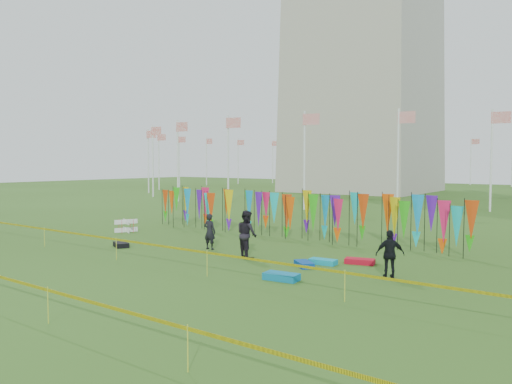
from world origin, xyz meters
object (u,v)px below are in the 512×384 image
Objects in this scene: person_left at (210,232)px; person_mid at (247,234)px; kite_bag_blue at (304,264)px; kite_bag_black at (121,245)px; kite_bag_turquoise at (281,277)px; box_kite at (126,226)px; kite_bag_teal at (323,262)px; kite_bag_red at (360,261)px; person_right at (390,254)px.

person_left is 2.60m from person_mid.
kite_bag_black reaches higher than kite_bag_blue.
person_left reaches higher than kite_bag_turquoise.
kite_bag_teal is at bearing -4.96° from box_kite.
kite_bag_black is 0.89× the size of kite_bag_teal.
kite_bag_black is (-10.43, -2.99, 0.00)m from kite_bag_red.
kite_bag_turquoise is 1.26× the size of kite_bag_black.
kite_bag_red is at bearing 38.88° from kite_bag_teal.
kite_bag_blue is (5.29, -0.68, -0.70)m from person_left.
box_kite is at bearing 14.71° from person_mid.
kite_bag_blue is at bearing -30.22° from person_right.
kite_bag_turquoise is 1.22× the size of kite_bag_blue.
person_right reaches higher than kite_bag_blue.
kite_bag_turquoise is (5.78, -2.92, -0.68)m from person_left.
person_left reaches higher than kite_bag_teal.
box_kite is 14.07m from kite_bag_red.
person_right is 3.72m from kite_bag_turquoise.
kite_bag_teal is at bearing -141.12° from kite_bag_red.
person_left is at bearing -36.37° from person_right.
person_left is 5.38m from kite_bag_blue.
kite_bag_teal is (9.32, 2.10, -0.01)m from kite_bag_black.
person_mid is 4.59m from kite_bag_red.
kite_bag_teal is (-0.14, 3.07, -0.02)m from kite_bag_turquoise.
person_mid reaches higher than person_left.
person_mid is (9.86, -1.84, 0.61)m from box_kite.
kite_bag_turquoise is 2.29m from kite_bag_blue.
box_kite is at bearing 138.46° from kite_bag_black.
kite_bag_red is 10.85m from kite_bag_black.
box_kite is 15.98m from person_right.
person_right reaches higher than kite_bag_black.
person_mid is at bearing -166.98° from kite_bag_teal.
kite_bag_turquoise is 1.12× the size of kite_bag_teal.
kite_bag_red is at bearing -176.36° from person_left.
person_right is at bearing 6.62° from kite_bag_black.
person_mid is 2.90m from kite_bag_blue.
person_right is at bearing 2.57° from kite_bag_blue.
kite_bag_red is 1.42m from kite_bag_teal.
kite_bag_black is (-6.22, -1.38, -0.86)m from person_mid.
box_kite is 7.45m from person_left.
kite_bag_black is (-12.23, -1.42, -0.71)m from person_right.
kite_bag_teal is at bearing -45.97° from person_right.
person_mid is 1.68× the size of kite_bag_turquoise.
kite_bag_blue is 9.07m from kite_bag_black.
person_right reaches higher than kite_bag_red.
box_kite is at bearing -39.27° from person_right.
kite_bag_red is at bearing 16.00° from kite_bag_black.
box_kite reaches higher than kite_bag_blue.
person_mid is at bearing 144.12° from kite_bag_turquoise.
kite_bag_blue is at bearing -156.95° from person_mid.
kite_bag_teal is at bearing 12.70° from kite_bag_black.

